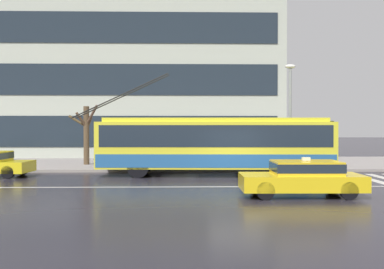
{
  "coord_description": "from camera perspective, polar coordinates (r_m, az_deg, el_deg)",
  "views": [
    {
      "loc": [
        -2.45,
        -19.27,
        2.5
      ],
      "look_at": [
        -1.94,
        2.9,
        2.09
      ],
      "focal_mm": 41.18,
      "sensor_mm": 36.0,
      "label": 1
    }
  ],
  "objects": [
    {
      "name": "ground_plane",
      "position": [
        19.59,
        5.91,
        -6.27
      ],
      "size": [
        160.0,
        160.0,
        0.0
      ],
      "primitive_type": "plane",
      "color": "#26232C"
    },
    {
      "name": "sidewalk_slab",
      "position": [
        29.08,
        3.52,
        -3.73
      ],
      "size": [
        80.0,
        10.0,
        0.14
      ],
      "primitive_type": "cube",
      "color": "gray",
      "rests_on": "ground_plane"
    },
    {
      "name": "crosswalk_stripe_edge_near",
      "position": [
        22.54,
        21.95,
        -5.36
      ],
      "size": [
        0.44,
        4.4,
        0.01
      ],
      "primitive_type": "cube",
      "color": "beige",
      "rests_on": "ground_plane"
    },
    {
      "name": "lane_centre_line",
      "position": [
        18.41,
        6.38,
        -6.73
      ],
      "size": [
        72.0,
        0.14,
        0.01
      ],
      "primitive_type": "cube",
      "color": "silver",
      "rests_on": "ground_plane"
    },
    {
      "name": "trolleybus",
      "position": [
        22.35,
        3.0,
        -1.22
      ],
      "size": [
        13.11,
        2.98,
        5.17
      ],
      "color": "yellow",
      "rests_on": "ground_plane"
    },
    {
      "name": "taxi_oncoming_near",
      "position": [
        16.26,
        14.17,
        -5.3
      ],
      "size": [
        4.33,
        1.86,
        1.39
      ],
      "color": "yellow",
      "rests_on": "ground_plane"
    },
    {
      "name": "bus_shelter",
      "position": [
        25.48,
        -3.41,
        0.03
      ],
      "size": [
        3.95,
        1.75,
        2.52
      ],
      "color": "gray",
      "rests_on": "sidewalk_slab"
    },
    {
      "name": "pedestrian_at_shelter",
      "position": [
        24.58,
        -6.35,
        -0.67
      ],
      "size": [
        1.42,
        1.42,
        2.01
      ],
      "color": "#202F4F",
      "rests_on": "sidewalk_slab"
    },
    {
      "name": "pedestrian_approaching_curb",
      "position": [
        24.67,
        5.89,
        -0.87
      ],
      "size": [
        0.99,
        0.99,
        1.96
      ],
      "color": "navy",
      "rests_on": "sidewalk_slab"
    },
    {
      "name": "pedestrian_walking_past",
      "position": [
        25.77,
        -4.37,
        -2.02
      ],
      "size": [
        0.43,
        0.43,
        1.65
      ],
      "color": "#29224B",
      "rests_on": "sidewalk_slab"
    },
    {
      "name": "street_lamp",
      "position": [
        25.06,
        12.59,
        3.62
      ],
      "size": [
        0.6,
        0.32,
        5.8
      ],
      "color": "gray",
      "rests_on": "sidewalk_slab"
    },
    {
      "name": "street_tree_bare",
      "position": [
        27.95,
        -13.55,
        0.32
      ],
      "size": [
        2.01,
        1.41,
        3.67
      ],
      "color": "brown",
      "rests_on": "sidewalk_slab"
    }
  ]
}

